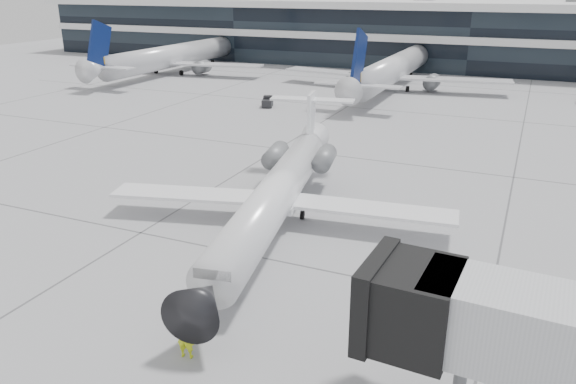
% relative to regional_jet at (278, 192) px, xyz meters
% --- Properties ---
extents(ground, '(220.00, 220.00, 0.00)m').
position_rel_regional_jet_xyz_m(ground, '(3.01, -4.61, -2.13)').
color(ground, gray).
rests_on(ground, ground).
extents(terminal, '(170.00, 22.00, 10.00)m').
position_rel_regional_jet_xyz_m(terminal, '(3.01, 77.39, 2.87)').
color(terminal, black).
rests_on(terminal, ground).
extents(bg_jet_left, '(32.00, 40.00, 9.60)m').
position_rel_regional_jet_xyz_m(bg_jet_left, '(-41.99, 50.39, -2.13)').
color(bg_jet_left, silver).
rests_on(bg_jet_left, ground).
extents(bg_jet_center, '(32.00, 40.00, 9.60)m').
position_rel_regional_jet_xyz_m(bg_jet_center, '(-4.99, 50.39, -2.13)').
color(bg_jet_center, silver).
rests_on(bg_jet_center, ground).
extents(regional_jet, '(21.55, 26.87, 6.23)m').
position_rel_regional_jet_xyz_m(regional_jet, '(0.00, 0.00, 0.00)').
color(regional_jet, white).
rests_on(regional_jet, ground).
extents(ramp_worker, '(0.81, 0.62, 1.99)m').
position_rel_regional_jet_xyz_m(ramp_worker, '(2.20, -13.61, -1.14)').
color(ramp_worker, '#DFF81A').
rests_on(ramp_worker, ground).
extents(traffic_cone, '(0.56, 0.56, 0.62)m').
position_rel_regional_jet_xyz_m(traffic_cone, '(-0.94, 0.17, -1.83)').
color(traffic_cone, orange).
rests_on(traffic_cone, ground).
extents(far_tug, '(1.78, 2.31, 1.29)m').
position_rel_regional_jet_xyz_m(far_tug, '(-15.85, 31.58, -1.55)').
color(far_tug, black).
rests_on(far_tug, ground).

